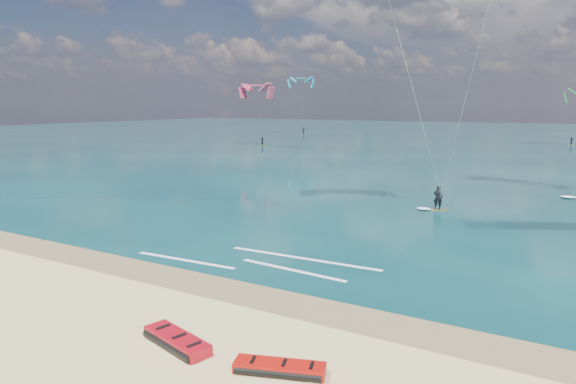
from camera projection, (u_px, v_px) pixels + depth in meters
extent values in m
plane|color=tan|center=(434.00, 177.00, 52.95)|extent=(320.00, 320.00, 0.00)
cube|color=brown|center=(205.00, 284.00, 21.43)|extent=(320.00, 2.40, 0.01)
cube|color=#092B32|center=(513.00, 140.00, 107.46)|extent=(320.00, 200.00, 0.04)
cube|color=gold|center=(437.00, 210.00, 36.10)|extent=(1.35, 0.77, 0.06)
imported|color=black|center=(438.00, 197.00, 35.95)|extent=(0.67, 0.48, 1.71)
cylinder|color=black|center=(441.00, 195.00, 35.53)|extent=(0.51, 0.19, 0.04)
cube|color=white|center=(292.00, 270.00, 23.08)|extent=(5.51, 0.63, 0.01)
cube|color=white|center=(304.00, 258.00, 24.81)|extent=(7.95, 0.53, 0.01)
cube|color=white|center=(185.00, 260.00, 24.53)|extent=(5.65, 0.54, 0.01)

